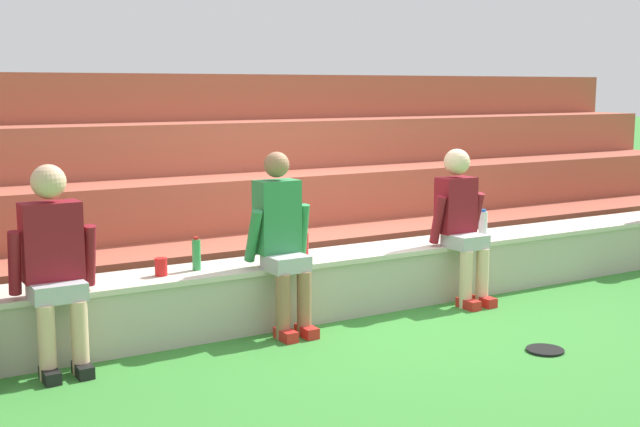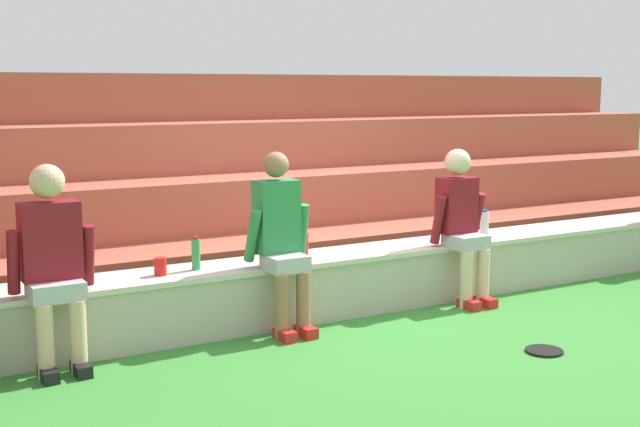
{
  "view_description": "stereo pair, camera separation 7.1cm",
  "coord_description": "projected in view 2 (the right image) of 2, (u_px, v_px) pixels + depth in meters",
  "views": [
    {
      "loc": [
        -3.88,
        -5.42,
        1.86
      ],
      "look_at": [
        -0.49,
        0.25,
        0.84
      ],
      "focal_mm": 46.42,
      "sensor_mm": 36.0,
      "label": 1
    },
    {
      "loc": [
        -3.82,
        -5.45,
        1.86
      ],
      "look_at": [
        -0.49,
        0.25,
        0.84
      ],
      "focal_mm": 46.42,
      "sensor_mm": 36.0,
      "label": 2
    }
  ],
  "objects": [
    {
      "name": "ground_plane",
      "position": [
        387.0,
        313.0,
        6.84
      ],
      "size": [
        80.0,
        80.0,
        0.0
      ],
      "primitive_type": "plane",
      "color": "#388433"
    },
    {
      "name": "stone_seating_wall",
      "position": [
        370.0,
        276.0,
        7.02
      ],
      "size": [
        8.29,
        0.55,
        0.5
      ],
      "color": "#B7AF9E",
      "rests_on": "ground"
    },
    {
      "name": "brick_bleachers",
      "position": [
        253.0,
        191.0,
        8.88
      ],
      "size": [
        11.44,
        2.81,
        1.99
      ],
      "color": "#A7513C",
      "rests_on": "ground"
    },
    {
      "name": "person_left_of_center",
      "position": [
        53.0,
        260.0,
        5.38
      ],
      "size": [
        0.56,
        0.47,
        1.36
      ],
      "color": "#DBAD89",
      "rests_on": "ground"
    },
    {
      "name": "person_center",
      "position": [
        281.0,
        238.0,
        6.24
      ],
      "size": [
        0.51,
        0.51,
        1.37
      ],
      "color": "#996B4C",
      "rests_on": "ground"
    },
    {
      "name": "person_right_of_center",
      "position": [
        462.0,
        221.0,
        7.1
      ],
      "size": [
        0.51,
        0.52,
        1.33
      ],
      "color": "beige",
      "rests_on": "ground"
    },
    {
      "name": "water_bottle_mid_left",
      "position": [
        484.0,
        224.0,
        7.52
      ],
      "size": [
        0.08,
        0.08,
        0.26
      ],
      "color": "silver",
      "rests_on": "stone_seating_wall"
    },
    {
      "name": "water_bottle_near_left",
      "position": [
        304.0,
        245.0,
        6.63
      ],
      "size": [
        0.07,
        0.07,
        0.22
      ],
      "color": "red",
      "rests_on": "stone_seating_wall"
    },
    {
      "name": "water_bottle_center_gap",
      "position": [
        196.0,
        254.0,
        6.19
      ],
      "size": [
        0.06,
        0.06,
        0.25
      ],
      "color": "green",
      "rests_on": "stone_seating_wall"
    },
    {
      "name": "plastic_cup_left_end",
      "position": [
        160.0,
        267.0,
        6.02
      ],
      "size": [
        0.09,
        0.09,
        0.13
      ],
      "primitive_type": "cylinder",
      "color": "red",
      "rests_on": "stone_seating_wall"
    },
    {
      "name": "frisbee",
      "position": [
        544.0,
        351.0,
        5.84
      ],
      "size": [
        0.27,
        0.27,
        0.02
      ],
      "primitive_type": "cylinder",
      "color": "black",
      "rests_on": "ground"
    }
  ]
}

